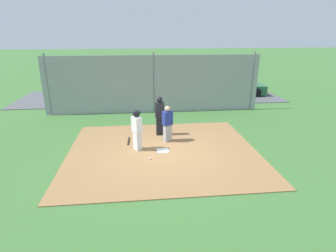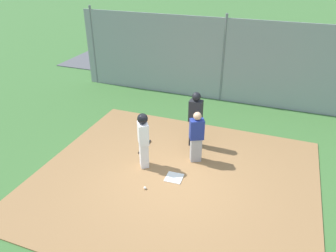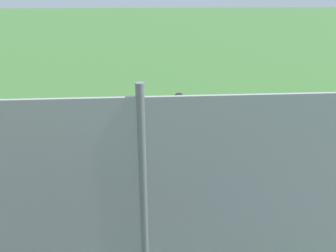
{
  "view_description": "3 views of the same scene",
  "coord_description": "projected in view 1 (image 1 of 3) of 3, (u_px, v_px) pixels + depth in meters",
  "views": [
    {
      "loc": [
        0.84,
        9.64,
        4.37
      ],
      "look_at": [
        -0.31,
        -1.02,
        0.68
      ],
      "focal_mm": 29.27,
      "sensor_mm": 36.0,
      "label": 1
    },
    {
      "loc": [
        -2.25,
        6.48,
        5.28
      ],
      "look_at": [
        0.5,
        -0.88,
        1.05
      ],
      "focal_mm": 34.64,
      "sensor_mm": 36.0,
      "label": 2
    },
    {
      "loc": [
        0.04,
        -8.93,
        4.25
      ],
      "look_at": [
        0.64,
        -0.64,
        0.84
      ],
      "focal_mm": 36.28,
      "sensor_mm": 36.0,
      "label": 3
    }
  ],
  "objects": [
    {
      "name": "runner",
      "position": [
        137.0,
        127.0,
        10.39
      ],
      "size": [
        0.42,
        0.46,
        1.6
      ],
      "rotation": [
        0.0,
        0.0,
        3.72
      ],
      "color": "silver",
      "rests_on": "dirt_infield"
    },
    {
      "name": "home_plate",
      "position": [
        163.0,
        151.0,
        10.55
      ],
      "size": [
        0.46,
        0.46,
        0.02
      ],
      "primitive_type": "cube",
      "rotation": [
        0.0,
        0.0,
        0.04
      ],
      "color": "white",
      "rests_on": "dirt_infield"
    },
    {
      "name": "catcher",
      "position": [
        167.0,
        123.0,
        11.28
      ],
      "size": [
        0.46,
        0.4,
        1.51
      ],
      "rotation": [
        0.0,
        0.0,
        2.03
      ],
      "color": "#9E9EA3",
      "rests_on": "dirt_infield"
    },
    {
      "name": "baseball",
      "position": [
        150.0,
        158.0,
        9.84
      ],
      "size": [
        0.07,
        0.07,
        0.07
      ],
      "primitive_type": "sphere",
      "color": "white",
      "rests_on": "dirt_infield"
    },
    {
      "name": "baseball_bat",
      "position": [
        129.0,
        141.0,
        11.45
      ],
      "size": [
        0.09,
        0.79,
        0.06
      ],
      "primitive_type": "cylinder",
      "rotation": [
        0.0,
        1.57,
        4.68
      ],
      "color": "black",
      "rests_on": "dirt_infield"
    },
    {
      "name": "parked_car_red",
      "position": [
        201.0,
        88.0,
        19.39
      ],
      "size": [
        4.38,
        2.3,
        1.28
      ],
      "rotation": [
        0.0,
        0.0,
        -0.13
      ],
      "color": "maroon",
      "rests_on": "parking_lot"
    },
    {
      "name": "umpire",
      "position": [
        160.0,
        115.0,
        11.95
      ],
      "size": [
        0.38,
        0.27,
        1.74
      ],
      "rotation": [
        0.0,
        0.0,
        1.59
      ],
      "color": "black",
      "rests_on": "dirt_infield"
    },
    {
      "name": "backstop_fence",
      "position": [
        154.0,
        84.0,
        15.26
      ],
      "size": [
        12.0,
        0.1,
        3.35
      ],
      "color": "#93999E",
      "rests_on": "ground_plane"
    },
    {
      "name": "ground_plane",
      "position": [
        163.0,
        152.0,
        10.57
      ],
      "size": [
        140.0,
        140.0,
        0.0
      ],
      "primitive_type": "plane",
      "color": "#3D6B33"
    },
    {
      "name": "dirt_infield",
      "position": [
        163.0,
        151.0,
        10.56
      ],
      "size": [
        7.2,
        6.4,
        0.03
      ],
      "primitive_type": "cube",
      "color": "olive",
      "rests_on": "ground_plane"
    },
    {
      "name": "parked_car_dark",
      "position": [
        149.0,
        89.0,
        19.03
      ],
      "size": [
        4.31,
        2.1,
        1.28
      ],
      "rotation": [
        0.0,
        0.0,
        -0.07
      ],
      "color": "black",
      "rests_on": "parking_lot"
    },
    {
      "name": "parking_lot",
      "position": [
        151.0,
        97.0,
        19.48
      ],
      "size": [
        18.0,
        5.2,
        0.04
      ],
      "primitive_type": "cube",
      "color": "#515156",
      "rests_on": "ground_plane"
    },
    {
      "name": "parked_car_green",
      "position": [
        234.0,
        87.0,
        19.88
      ],
      "size": [
        4.33,
        2.15,
        1.28
      ],
      "rotation": [
        0.0,
        0.0,
        3.06
      ],
      "color": "#235B38",
      "rests_on": "parking_lot"
    }
  ]
}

